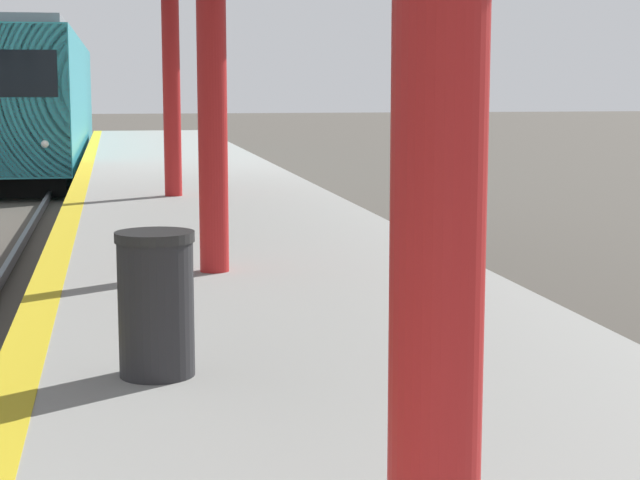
# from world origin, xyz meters

# --- Properties ---
(train) EXTENTS (2.62, 23.29, 4.28)m
(train) POSITION_xyz_m (0.00, 34.94, 2.18)
(train) COLOR black
(train) RESTS_ON ground
(trash_bin) EXTENTS (0.47, 0.47, 0.87)m
(trash_bin) POSITION_xyz_m (2.49, 4.84, 1.37)
(trash_bin) COLOR #262628
(trash_bin) RESTS_ON platform_right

